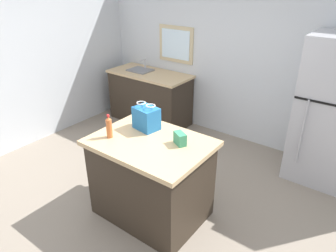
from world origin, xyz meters
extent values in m
plane|color=gray|center=(0.00, 0.00, 0.00)|extent=(6.17, 6.17, 0.00)
cube|color=silver|center=(0.00, 2.27, 1.26)|extent=(5.14, 0.10, 2.51)
cube|color=#CCB78C|center=(-1.22, 2.22, 1.37)|extent=(0.68, 0.04, 0.60)
cube|color=white|center=(-1.22, 2.20, 1.37)|extent=(0.56, 0.02, 0.48)
cube|color=silver|center=(-2.57, 0.00, 1.26)|extent=(0.10, 4.55, 2.51)
cube|color=#33281E|center=(0.04, -0.01, 0.44)|extent=(1.12, 0.81, 0.88)
cube|color=tan|center=(0.04, -0.01, 0.90)|extent=(1.20, 0.89, 0.05)
cube|color=#B7B7BC|center=(1.36, 1.86, 0.92)|extent=(0.78, 0.67, 1.85)
cube|color=black|center=(1.36, 1.52, 1.15)|extent=(0.76, 0.01, 0.02)
cylinder|color=#B7B7BC|center=(1.15, 1.49, 0.74)|extent=(0.02, 0.02, 0.83)
cube|color=#33281E|center=(-1.54, 1.87, 0.43)|extent=(1.41, 0.64, 0.86)
cube|color=tan|center=(-1.54, 1.87, 0.88)|extent=(1.45, 0.68, 0.04)
cube|color=slate|center=(-1.75, 1.87, 0.85)|extent=(0.40, 0.32, 0.14)
cylinder|color=#B7B7BC|center=(-1.75, 2.01, 0.99)|extent=(0.03, 0.03, 0.18)
cylinder|color=#B7B7BC|center=(-1.75, 1.94, 1.08)|extent=(0.02, 0.14, 0.02)
cube|color=#236BAD|center=(-0.17, 0.18, 1.05)|extent=(0.29, 0.24, 0.25)
torus|color=white|center=(-0.23, 0.18, 1.21)|extent=(0.12, 0.12, 0.01)
torus|color=white|center=(-0.10, 0.18, 1.21)|extent=(0.12, 0.12, 0.01)
cube|color=#388E66|center=(0.32, 0.12, 0.99)|extent=(0.17, 0.14, 0.12)
cylinder|color=#C66633|center=(-0.34, -0.20, 1.03)|extent=(0.06, 0.06, 0.20)
cone|color=#C66633|center=(-0.34, -0.20, 1.14)|extent=(0.06, 0.06, 0.03)
cylinder|color=red|center=(-0.34, -0.20, 1.17)|extent=(0.03, 0.03, 0.02)
camera|label=1|loc=(1.85, -2.12, 2.47)|focal=33.49mm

